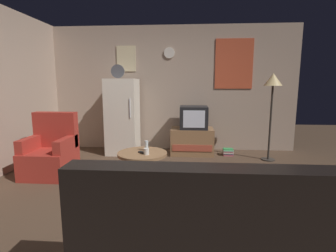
% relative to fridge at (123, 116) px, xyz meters
% --- Properties ---
extents(ground_plane, '(12.00, 12.00, 0.00)m').
position_rel_fridge_xyz_m(ground_plane, '(0.95, -1.99, -0.75)').
color(ground_plane, '#4C3828').
extents(wall_with_art, '(5.20, 0.12, 2.59)m').
position_rel_fridge_xyz_m(wall_with_art, '(0.96, 0.46, 0.55)').
color(wall_with_art, tan).
rests_on(wall_with_art, ground_plane).
extents(fridge, '(0.60, 0.62, 1.77)m').
position_rel_fridge_xyz_m(fridge, '(0.00, 0.00, 0.00)').
color(fridge, silver).
rests_on(fridge, ground_plane).
extents(tv_stand, '(0.84, 0.53, 0.53)m').
position_rel_fridge_xyz_m(tv_stand, '(1.40, 0.01, -0.49)').
color(tv_stand, '#8E6642').
rests_on(tv_stand, ground_plane).
extents(crt_tv, '(0.54, 0.51, 0.44)m').
position_rel_fridge_xyz_m(crt_tv, '(1.43, 0.01, -0.01)').
color(crt_tv, black).
rests_on(crt_tv, tv_stand).
extents(standing_lamp, '(0.32, 0.32, 1.59)m').
position_rel_fridge_xyz_m(standing_lamp, '(2.81, -0.31, 0.60)').
color(standing_lamp, '#332D28').
rests_on(standing_lamp, ground_plane).
extents(coffee_table, '(0.72, 0.72, 0.42)m').
position_rel_fridge_xyz_m(coffee_table, '(0.65, -1.49, -0.54)').
color(coffee_table, '#8E6642').
rests_on(coffee_table, ground_plane).
extents(wine_glass, '(0.05, 0.05, 0.15)m').
position_rel_fridge_xyz_m(wine_glass, '(0.70, -1.38, -0.26)').
color(wine_glass, silver).
rests_on(wine_glass, coffee_table).
extents(mug_ceramic_white, '(0.08, 0.08, 0.09)m').
position_rel_fridge_xyz_m(mug_ceramic_white, '(0.73, -1.59, -0.29)').
color(mug_ceramic_white, silver).
rests_on(mug_ceramic_white, coffee_table).
extents(remote_control, '(0.15, 0.12, 0.02)m').
position_rel_fridge_xyz_m(remote_control, '(0.67, -1.53, -0.32)').
color(remote_control, black).
rests_on(remote_control, coffee_table).
extents(armchair, '(0.68, 0.68, 0.96)m').
position_rel_fridge_xyz_m(armchair, '(-0.81, -1.33, -0.42)').
color(armchair, '#A52D23').
rests_on(armchair, ground_plane).
extents(couch, '(1.70, 0.80, 0.92)m').
position_rel_fridge_xyz_m(couch, '(1.39, -3.36, -0.44)').
color(couch, black).
rests_on(couch, ground_plane).
extents(book_stack, '(0.20, 0.17, 0.14)m').
position_rel_fridge_xyz_m(book_stack, '(2.11, -0.05, -0.68)').
color(book_stack, '#CB5D70').
rests_on(book_stack, ground_plane).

